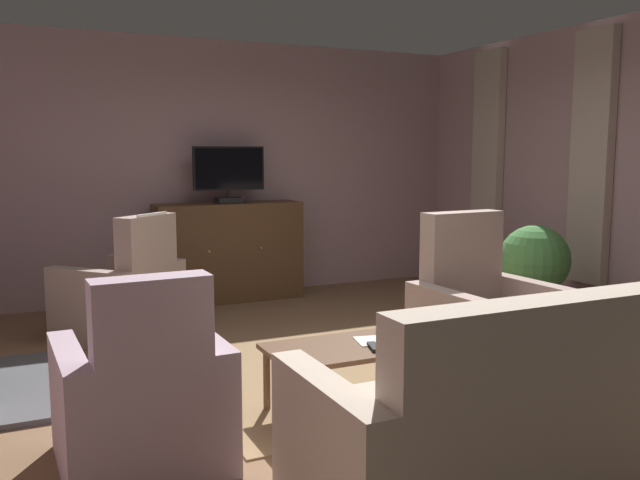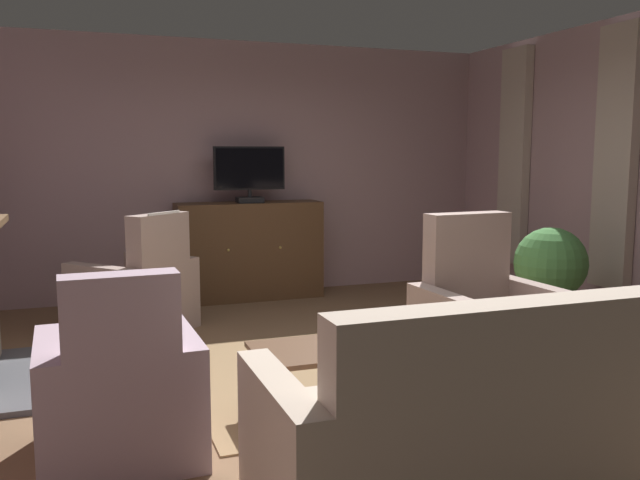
# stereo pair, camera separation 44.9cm
# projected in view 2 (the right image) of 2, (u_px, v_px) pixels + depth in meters

# --- Properties ---
(ground_plane) EXTENTS (6.32, 6.55, 0.04)m
(ground_plane) POSITION_uv_depth(u_px,v_px,m) (344.00, 374.00, 4.91)
(ground_plane) COLOR brown
(wall_back) EXTENTS (6.32, 0.10, 2.82)m
(wall_back) POSITION_uv_depth(u_px,v_px,m) (245.00, 170.00, 7.54)
(wall_back) COLOR gray
(wall_back) RESTS_ON ground_plane
(curtain_panel_near) EXTENTS (0.10, 0.44, 2.37)m
(curtain_panel_near) POSITION_uv_depth(u_px,v_px,m) (616.00, 158.00, 6.02)
(curtain_panel_near) COLOR #B2A393
(curtain_panel_far) EXTENTS (0.10, 0.44, 2.37)m
(curtain_panel_far) POSITION_uv_depth(u_px,v_px,m) (514.00, 157.00, 7.42)
(curtain_panel_far) COLOR #B2A393
(rug_central) EXTENTS (2.27, 2.10, 0.01)m
(rug_central) POSITION_uv_depth(u_px,v_px,m) (345.00, 372.00, 4.87)
(rug_central) COLOR #8E704C
(rug_central) RESTS_ON ground_plane
(tv_cabinet) EXTENTS (1.58, 0.47, 1.06)m
(tv_cabinet) POSITION_uv_depth(u_px,v_px,m) (249.00, 253.00, 7.32)
(tv_cabinet) COLOR #352315
(tv_cabinet) RESTS_ON ground_plane
(television) EXTENTS (0.77, 0.20, 0.60)m
(television) POSITION_uv_depth(u_px,v_px,m) (249.00, 173.00, 7.15)
(television) COLOR black
(television) RESTS_ON tv_cabinet
(coffee_table) EXTENTS (1.10, 0.57, 0.43)m
(coffee_table) POSITION_uv_depth(u_px,v_px,m) (343.00, 352.00, 4.10)
(coffee_table) COLOR brown
(coffee_table) RESTS_ON ground_plane
(tv_remote) EXTENTS (0.10, 0.18, 0.02)m
(tv_remote) POSITION_uv_depth(u_px,v_px,m) (359.00, 348.00, 3.99)
(tv_remote) COLOR black
(tv_remote) RESTS_ON coffee_table
(folded_newspaper) EXTENTS (0.34, 0.28, 0.01)m
(folded_newspaper) POSITION_uv_depth(u_px,v_px,m) (369.00, 342.00, 4.16)
(folded_newspaper) COLOR silver
(folded_newspaper) RESTS_ON coffee_table
(sofa_floral) EXTENTS (1.96, 0.92, 1.00)m
(sofa_floral) POSITION_uv_depth(u_px,v_px,m) (473.00, 431.00, 3.06)
(sofa_floral) COLOR #C6B29E
(sofa_floral) RESTS_ON ground_plane
(armchair_facing_sofa) EXTENTS (0.98, 0.89, 1.15)m
(armchair_facing_sofa) POSITION_uv_depth(u_px,v_px,m) (487.00, 325.00, 4.88)
(armchair_facing_sofa) COLOR #A3897F
(armchair_facing_sofa) RESTS_ON ground_plane
(armchair_by_fireplace) EXTENTS (0.83, 0.84, 1.03)m
(armchair_by_fireplace) POSITION_uv_depth(u_px,v_px,m) (120.00, 397.00, 3.49)
(armchair_by_fireplace) COLOR #AD93A3
(armchair_by_fireplace) RESTS_ON ground_plane
(armchair_angled_to_table) EXTENTS (1.19, 1.18, 1.10)m
(armchair_angled_to_table) POSITION_uv_depth(u_px,v_px,m) (138.00, 294.00, 5.96)
(armchair_angled_to_table) COLOR #A3897F
(armchair_angled_to_table) RESTS_ON ground_plane
(potted_plant_tall_palm_by_window) EXTENTS (0.62, 0.62, 0.96)m
(potted_plant_tall_palm_by_window) POSITION_uv_depth(u_px,v_px,m) (550.00, 275.00, 5.76)
(potted_plant_tall_palm_by_window) COLOR #3D4C5B
(potted_plant_tall_palm_by_window) RESTS_ON ground_plane
(potted_plant_on_hearth_side) EXTENTS (0.43, 0.43, 0.93)m
(potted_plant_on_hearth_side) POSITION_uv_depth(u_px,v_px,m) (493.00, 263.00, 6.60)
(potted_plant_on_hearth_side) COLOR #99664C
(potted_plant_on_hearth_side) RESTS_ON ground_plane
(cat) EXTENTS (0.67, 0.40, 0.20)m
(cat) POSITION_uv_depth(u_px,v_px,m) (164.00, 370.00, 4.66)
(cat) COLOR tan
(cat) RESTS_ON ground_plane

